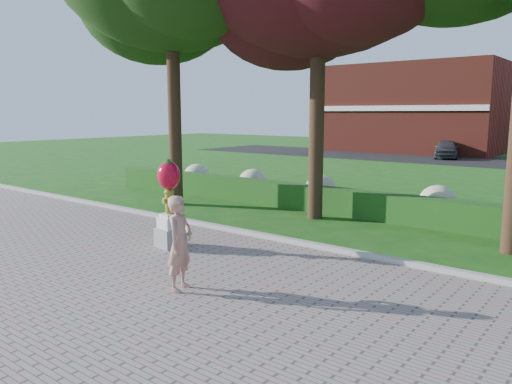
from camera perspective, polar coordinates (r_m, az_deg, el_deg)
ground at (r=9.38m, az=-2.26°, el=-10.57°), size 100.00×100.00×0.00m
walkway at (r=7.09m, az=-24.94°, el=-18.04°), size 40.00×14.00×0.04m
curb at (r=11.70m, az=7.39°, el=-6.27°), size 40.00×0.18×0.15m
lawn_hedge at (r=15.12m, az=15.24°, el=-1.76°), size 24.00×0.70×0.80m
hydrangea_row at (r=15.81m, az=18.60°, el=-0.90°), size 20.10×1.10×0.99m
building_left at (r=43.65m, az=17.34°, el=9.09°), size 14.00×8.00×7.00m
hydrant_sculpture at (r=11.72m, az=-9.87°, el=-1.00°), size 0.63×0.63×2.06m
woman at (r=8.89m, az=-8.69°, el=-5.81°), size 0.58×0.71×1.69m
parked_car at (r=37.36m, az=20.93°, el=4.63°), size 2.51×4.06×1.29m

